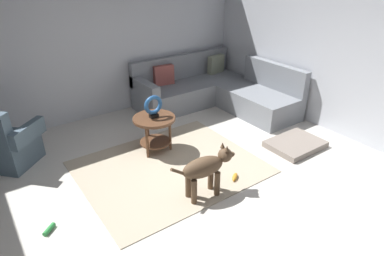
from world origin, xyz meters
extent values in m
cube|color=silver|center=(0.00, 0.00, -0.05)|extent=(6.00, 6.00, 0.10)
cube|color=silver|center=(0.00, 2.94, 1.35)|extent=(6.00, 0.12, 2.70)
cube|color=silver|center=(2.94, 0.00, 1.35)|extent=(0.12, 6.00, 2.70)
cube|color=#BCAD93|center=(0.15, 0.70, 0.01)|extent=(2.30, 1.90, 0.01)
cube|color=gray|center=(1.73, 2.41, 0.21)|extent=(2.20, 0.85, 0.42)
cube|color=gray|center=(1.73, 2.76, 0.65)|extent=(2.20, 0.14, 0.46)
cube|color=gray|center=(2.41, 1.28, 0.21)|extent=(0.85, 1.40, 0.42)
cube|color=gray|center=(2.76, 1.28, 0.65)|extent=(0.14, 1.40, 0.46)
cube|color=gray|center=(0.71, 2.41, 0.53)|extent=(0.16, 0.85, 0.22)
cube|color=gray|center=(2.48, 2.61, 0.59)|extent=(0.40, 0.19, 0.38)
cube|color=#994C47|center=(1.23, 2.61, 0.59)|extent=(0.40, 0.19, 0.38)
cube|color=#4C6070|center=(-1.56, 2.04, 0.20)|extent=(0.85, 0.85, 0.40)
cube|color=#4C6070|center=(-1.32, 1.78, 0.51)|extent=(0.51, 0.48, 0.22)
cylinder|color=brown|center=(0.22, 1.19, 0.52)|extent=(0.60, 0.60, 0.04)
cylinder|color=brown|center=(0.22, 1.19, 0.15)|extent=(0.45, 0.45, 0.02)
cylinder|color=brown|center=(0.22, 1.41, 0.25)|extent=(0.04, 0.04, 0.50)
cylinder|color=brown|center=(0.03, 1.09, 0.25)|extent=(0.04, 0.04, 0.50)
cylinder|color=brown|center=(0.41, 1.09, 0.25)|extent=(0.04, 0.04, 0.50)
cube|color=black|center=(0.22, 1.19, 0.57)|extent=(0.12, 0.08, 0.05)
torus|color=#265999|center=(0.22, 1.19, 0.73)|extent=(0.28, 0.06, 0.28)
cube|color=gray|center=(1.98, 0.08, 0.04)|extent=(0.80, 0.60, 0.09)
cylinder|color=brown|center=(0.31, 0.01, 0.16)|extent=(0.07, 0.07, 0.32)
cylinder|color=brown|center=(0.29, -0.13, 0.16)|extent=(0.07, 0.07, 0.32)
cylinder|color=brown|center=(0.00, 0.04, 0.16)|extent=(0.07, 0.07, 0.32)
cylinder|color=brown|center=(-0.02, -0.10, 0.16)|extent=(0.07, 0.07, 0.32)
ellipsoid|color=brown|center=(0.15, -0.04, 0.40)|extent=(0.54, 0.27, 0.24)
sphere|color=brown|center=(0.44, -0.07, 0.48)|extent=(0.17, 0.17, 0.17)
ellipsoid|color=brown|center=(0.52, -0.08, 0.46)|extent=(0.13, 0.08, 0.07)
cone|color=brown|center=(0.44, -0.03, 0.59)|extent=(0.06, 0.06, 0.07)
cone|color=brown|center=(0.43, -0.12, 0.59)|extent=(0.06, 0.06, 0.07)
cylinder|color=brown|center=(-0.16, -0.01, 0.44)|extent=(0.20, 0.06, 0.16)
cylinder|color=green|center=(-1.49, 0.41, 0.03)|extent=(0.15, 0.14, 0.05)
ellipsoid|color=orange|center=(0.69, -0.01, 0.03)|extent=(0.18, 0.16, 0.06)
camera|label=1|loc=(-1.78, -2.55, 2.50)|focal=31.04mm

